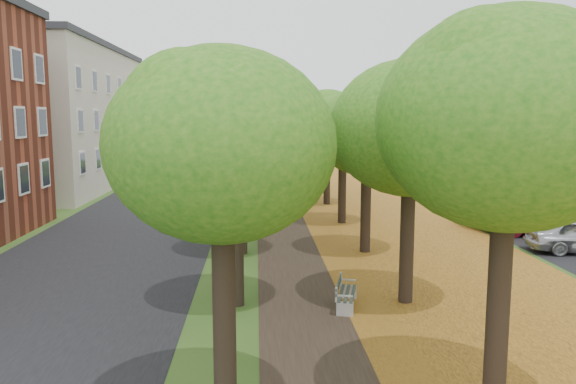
{
  "coord_description": "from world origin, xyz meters",
  "views": [
    {
      "loc": [
        -1.63,
        -9.27,
        5.28
      ],
      "look_at": [
        -0.47,
        11.16,
        2.5
      ],
      "focal_mm": 35.0,
      "sensor_mm": 36.0,
      "label": 1
    }
  ],
  "objects": [
    {
      "name": "street_asphalt",
      "position": [
        -7.5,
        15.0,
        0.0
      ],
      "size": [
        8.0,
        70.0,
        0.01
      ],
      "primitive_type": "cube",
      "color": "black",
      "rests_on": "ground"
    },
    {
      "name": "footpath",
      "position": [
        0.0,
        15.0,
        0.0
      ],
      "size": [
        3.2,
        70.0,
        0.01
      ],
      "primitive_type": "cube",
      "color": "black",
      "rests_on": "ground"
    },
    {
      "name": "leaf_verge",
      "position": [
        5.0,
        15.0,
        0.01
      ],
      "size": [
        7.5,
        70.0,
        0.01
      ],
      "primitive_type": "cube",
      "color": "#B77721",
      "rests_on": "ground"
    },
    {
      "name": "parking_lot",
      "position": [
        13.5,
        16.0,
        0.0
      ],
      "size": [
        9.0,
        16.0,
        0.01
      ],
      "primitive_type": "cube",
      "color": "black",
      "rests_on": "ground"
    },
    {
      "name": "tree_row_west",
      "position": [
        -2.2,
        15.0,
        4.87
      ],
      "size": [
        4.14,
        34.14,
        6.65
      ],
      "color": "black",
      "rests_on": "ground"
    },
    {
      "name": "tree_row_east",
      "position": [
        2.6,
        15.0,
        4.87
      ],
      "size": [
        4.14,
        34.14,
        6.65
      ],
      "color": "black",
      "rests_on": "ground"
    },
    {
      "name": "building_cream",
      "position": [
        -17.0,
        33.0,
        5.21
      ],
      "size": [
        10.3,
        20.3,
        10.4
      ],
      "color": "beige",
      "rests_on": "ground"
    },
    {
      "name": "bench",
      "position": [
        0.8,
        5.64,
        0.4
      ],
      "size": [
        0.83,
        1.68,
        0.77
      ],
      "rotation": [
        0.0,
        0.0,
        1.34
      ],
      "color": "#283229",
      "rests_on": "ground"
    },
    {
      "name": "car_red",
      "position": [
        11.0,
        14.41,
        0.7
      ],
      "size": [
        4.47,
        2.47,
        1.4
      ],
      "primitive_type": "imported",
      "rotation": [
        0.0,
        0.0,
        1.32
      ],
      "color": "maroon",
      "rests_on": "ground"
    },
    {
      "name": "car_grey",
      "position": [
        11.0,
        15.82,
        0.71
      ],
      "size": [
        5.19,
        3.05,
        1.41
      ],
      "primitive_type": "imported",
      "rotation": [
        0.0,
        0.0,
        1.8
      ],
      "color": "#39393E",
      "rests_on": "ground"
    },
    {
      "name": "car_white",
      "position": [
        11.0,
        16.74,
        0.75
      ],
      "size": [
        5.49,
        2.72,
        1.49
      ],
      "primitive_type": "imported",
      "rotation": [
        0.0,
        0.0,
        1.53
      ],
      "color": "silver",
      "rests_on": "ground"
    }
  ]
}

